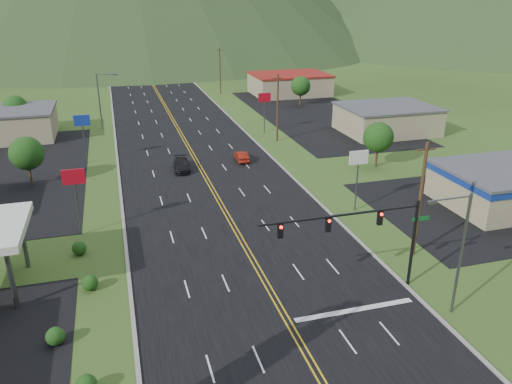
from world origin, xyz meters
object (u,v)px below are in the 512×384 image
object	(u,v)px
streetlight_east	(458,247)
car_dark_mid	(182,165)
streetlight_west	(101,97)
car_red_far	(241,156)
traffic_signal	(366,228)

from	to	relation	value
streetlight_east	car_dark_mid	world-z (taller)	streetlight_east
streetlight_west	car_red_far	world-z (taller)	streetlight_west
traffic_signal	car_dark_mid	bearing A→B (deg)	105.77
traffic_signal	streetlight_west	distance (m)	58.88
traffic_signal	streetlight_east	xyz separation A→B (m)	(4.70, -4.00, -0.15)
streetlight_west	car_dark_mid	distance (m)	26.68
car_dark_mid	car_red_far	bearing A→B (deg)	15.30
traffic_signal	streetlight_east	world-z (taller)	streetlight_east
streetlight_east	streetlight_west	bearing A→B (deg)	110.86
streetlight_east	car_dark_mid	bearing A→B (deg)	110.97
traffic_signal	car_red_far	world-z (taller)	traffic_signal
traffic_signal	car_dark_mid	distance (m)	32.96
traffic_signal	car_dark_mid	world-z (taller)	traffic_signal
streetlight_east	streetlight_west	world-z (taller)	same
traffic_signal	streetlight_east	bearing A→B (deg)	-40.39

